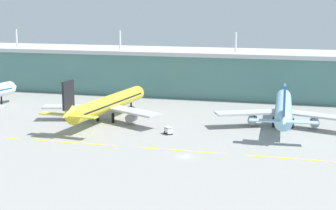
# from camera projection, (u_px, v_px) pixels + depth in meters

# --- Properties ---
(ground_plane) EXTENTS (600.00, 600.00, 0.00)m
(ground_plane) POSITION_uv_depth(u_px,v_px,m) (185.00, 157.00, 154.25)
(ground_plane) COLOR gray
(terminal_building) EXTENTS (288.00, 34.00, 30.53)m
(terminal_building) POSITION_uv_depth(u_px,v_px,m) (237.00, 73.00, 251.79)
(terminal_building) COLOR slate
(terminal_building) RESTS_ON ground
(airliner_near_middle) EXTENTS (48.51, 62.45, 18.90)m
(airliner_near_middle) POSITION_uv_depth(u_px,v_px,m) (107.00, 104.00, 199.53)
(airliner_near_middle) COLOR yellow
(airliner_near_middle) RESTS_ON ground
(airliner_far_middle) EXTENTS (48.73, 59.74, 18.90)m
(airliner_far_middle) POSITION_uv_depth(u_px,v_px,m) (284.00, 109.00, 190.47)
(airliner_far_middle) COLOR #9ED1EA
(airliner_far_middle) RESTS_ON ground
(taxiway_stripe_mid_west) EXTENTS (28.00, 0.70, 0.04)m
(taxiway_stripe_mid_west) POSITION_uv_depth(u_px,v_px,m) (76.00, 143.00, 169.23)
(taxiway_stripe_mid_west) COLOR yellow
(taxiway_stripe_mid_west) RESTS_ON ground
(taxiway_stripe_centre) EXTENTS (28.00, 0.70, 0.04)m
(taxiway_stripe_centre) POSITION_uv_depth(u_px,v_px,m) (180.00, 151.00, 160.53)
(taxiway_stripe_centre) COLOR yellow
(taxiway_stripe_centre) RESTS_ON ground
(taxiway_stripe_mid_east) EXTENTS (28.00, 0.70, 0.04)m
(taxiway_stripe_mid_east) POSITION_uv_depth(u_px,v_px,m) (296.00, 159.00, 151.84)
(taxiway_stripe_mid_east) COLOR yellow
(taxiway_stripe_mid_east) RESTS_ON ground
(baggage_cart) EXTENTS (3.61, 3.97, 2.48)m
(baggage_cart) POSITION_uv_depth(u_px,v_px,m) (168.00, 130.00, 180.57)
(baggage_cart) COLOR silver
(baggage_cart) RESTS_ON ground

